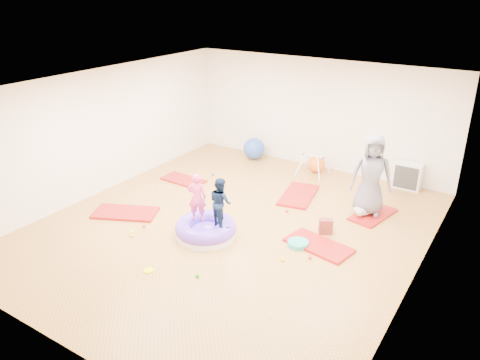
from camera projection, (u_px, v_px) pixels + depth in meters
The scene contains 19 objects.
room at pixel (231, 161), 8.79m from camera, with size 7.01×8.01×2.81m.
gym_mat_front_left at pixel (125, 213), 9.83m from camera, with size 1.31×0.66×0.05m, color red.
gym_mat_mid_left at pixel (183, 180), 11.48m from camera, with size 1.08×0.54×0.05m, color red.
gym_mat_center_back at pixel (298, 195), 10.65m from camera, with size 1.33×0.66×0.06m, color red.
gym_mat_right at pixel (319, 245), 8.62m from camera, with size 1.22×0.61×0.05m, color red.
gym_mat_rear_right at pixel (373, 215), 9.76m from camera, with size 1.11×0.56×0.05m, color red.
inflatable_cushion at pixel (206, 230), 8.92m from camera, with size 1.17×1.17×0.37m.
child_pink at pixel (197, 195), 8.78m from camera, with size 0.35×0.23×0.96m, color #E74186.
child_navy at pixel (220, 200), 8.58m from camera, with size 0.46×0.36×0.95m, color #0E1E3E.
adult_caregiver at pixel (371, 175), 9.47m from camera, with size 0.83×0.54×1.70m, color slate.
infant at pixel (361, 211), 9.64m from camera, with size 0.33×0.33×0.19m.
ball_pit_balls at pixel (229, 228), 9.19m from camera, with size 4.11×4.03×0.07m.
exercise_ball_blue at pixel (254, 149), 12.82m from camera, with size 0.59×0.59×0.59m, color #254CAE.
exercise_ball_orange at pixel (316, 164), 11.94m from camera, with size 0.43×0.43×0.43m, color orange.
infant_play_gym at pixel (313, 162), 11.66m from camera, with size 0.71×0.68×0.55m.
cube_shelf at pixel (407, 176), 10.95m from camera, with size 0.63×0.31×0.63m.
balance_disc at pixel (298, 244), 8.64m from camera, with size 0.39×0.39×0.09m, color teal.
backpack at pixel (326, 226), 9.03m from camera, with size 0.26×0.16×0.30m, color #BA3324.
yellow_toy at pixel (148, 270), 7.89m from camera, with size 0.18×0.18×0.03m, color #FFF900.
Camera 1 is at (4.58, -6.85, 4.49)m, focal length 35.00 mm.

